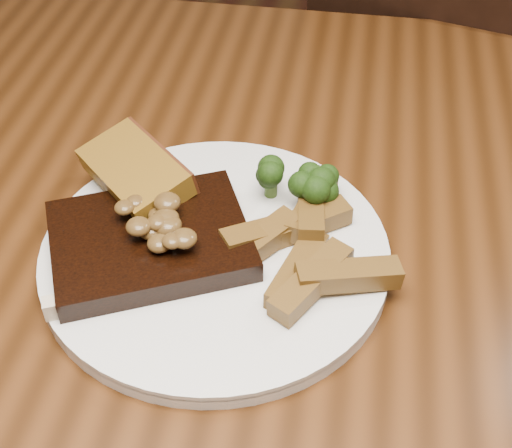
{
  "coord_description": "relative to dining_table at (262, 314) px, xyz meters",
  "views": [
    {
      "loc": [
        0.07,
        -0.44,
        1.2
      ],
      "look_at": [
        -0.01,
        -0.0,
        0.78
      ],
      "focal_mm": 50.0,
      "sensor_mm": 36.0,
      "label": 1
    }
  ],
  "objects": [
    {
      "name": "dining_table",
      "position": [
        0.0,
        0.0,
        0.0
      ],
      "size": [
        1.6,
        0.9,
        0.75
      ],
      "color": "#45240D",
      "rests_on": "ground"
    },
    {
      "name": "chair_far",
      "position": [
        0.21,
        0.57,
        -0.19
      ],
      "size": [
        0.49,
        0.49,
        0.85
      ],
      "rotation": [
        0.0,
        0.0,
        2.88
      ],
      "color": "black",
      "rests_on": "ground"
    },
    {
      "name": "plate",
      "position": [
        -0.04,
        -0.02,
        0.1
      ],
      "size": [
        0.34,
        0.34,
        0.01
      ],
      "primitive_type": "cylinder",
      "rotation": [
        0.0,
        0.0,
        -0.16
      ],
      "color": "white",
      "rests_on": "dining_table"
    },
    {
      "name": "steak",
      "position": [
        -0.09,
        -0.03,
        0.12
      ],
      "size": [
        0.2,
        0.18,
        0.02
      ],
      "primitive_type": "cube",
      "rotation": [
        0.0,
        0.0,
        0.44
      ],
      "color": "black",
      "rests_on": "plate"
    },
    {
      "name": "steak_bone",
      "position": [
        -0.09,
        -0.09,
        0.11
      ],
      "size": [
        0.13,
        0.07,
        0.02
      ],
      "primitive_type": "cube",
      "rotation": [
        0.0,
        0.0,
        0.44
      ],
      "color": "beige",
      "rests_on": "plate"
    },
    {
      "name": "mushroom_pile",
      "position": [
        -0.08,
        -0.03,
        0.14
      ],
      "size": [
        0.06,
        0.06,
        0.03
      ],
      "primitive_type": null,
      "color": "#553C1A",
      "rests_on": "steak"
    },
    {
      "name": "garlic_bread",
      "position": [
        -0.12,
        0.03,
        0.12
      ],
      "size": [
        0.12,
        0.12,
        0.02
      ],
      "primitive_type": "cube",
      "rotation": [
        0.0,
        0.0,
        -0.76
      ],
      "color": "brown",
      "rests_on": "plate"
    },
    {
      "name": "potato_wedges",
      "position": [
        0.04,
        -0.01,
        0.12
      ],
      "size": [
        0.11,
        0.11,
        0.02
      ],
      "primitive_type": null,
      "color": "brown",
      "rests_on": "plate"
    },
    {
      "name": "broccoli_cluster",
      "position": [
        0.03,
        0.05,
        0.12
      ],
      "size": [
        0.07,
        0.07,
        0.04
      ],
      "primitive_type": null,
      "color": "#1D390D",
      "rests_on": "plate"
    }
  ]
}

